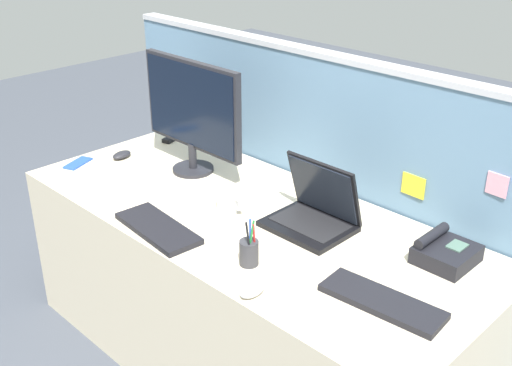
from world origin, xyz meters
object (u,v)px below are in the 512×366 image
desktop_monitor (192,110)px  pen_cup (249,252)px  tv_remote (175,136)px  desk_phone (445,252)px  laptop (315,210)px  keyboard_spare (382,301)px  coffee_mug (228,200)px  keyboard_main (158,228)px  computer_mouse_right_hand (122,155)px  computer_mouse_left_hand (252,290)px  cell_phone_blue_case (78,163)px

desktop_monitor → pen_cup: size_ratio=3.29×
tv_remote → desk_phone: bearing=-18.2°
laptop → keyboard_spare: bearing=-26.9°
coffee_mug → tv_remote: bearing=155.7°
laptop → keyboard_spare: (0.47, -0.24, -0.05)m
coffee_mug → pen_cup: bearing=-32.9°
laptop → keyboard_main: laptop is taller
keyboard_spare → coffee_mug: size_ratio=3.12×
computer_mouse_right_hand → computer_mouse_left_hand: 1.25m
keyboard_spare → computer_mouse_left_hand: bearing=-148.0°
desktop_monitor → cell_phone_blue_case: desktop_monitor is taller
keyboard_main → keyboard_spare: 0.88m
desktop_monitor → cell_phone_blue_case: size_ratio=4.11×
pen_cup → computer_mouse_left_hand: bearing=-41.4°
laptop → tv_remote: laptop is taller
keyboard_main → computer_mouse_right_hand: bearing=161.0°
desk_phone → keyboard_spare: desk_phone is taller
keyboard_main → pen_cup: size_ratio=2.15×
computer_mouse_right_hand → cell_phone_blue_case: (-0.08, -0.18, -0.01)m
laptop → keyboard_main: (-0.38, -0.44, -0.05)m
coffee_mug → computer_mouse_right_hand: bearing=179.4°
computer_mouse_right_hand → cell_phone_blue_case: 0.20m
pen_cup → coffee_mug: size_ratio=1.42×
desk_phone → cell_phone_blue_case: size_ratio=1.38×
laptop → coffee_mug: 0.35m
computer_mouse_right_hand → tv_remote: (-0.02, 0.34, -0.01)m
desk_phone → keyboard_main: size_ratio=0.51×
computer_mouse_left_hand → cell_phone_blue_case: (-1.29, 0.15, -0.01)m
keyboard_main → desktop_monitor: bearing=130.8°
keyboard_spare → computer_mouse_left_hand: 0.40m
desk_phone → pen_cup: (-0.46, -0.48, 0.01)m
tv_remote → cell_phone_blue_case: bearing=-112.0°
laptop → computer_mouse_left_hand: (0.15, -0.48, -0.05)m
desk_phone → computer_mouse_left_hand: 0.68m
keyboard_main → tv_remote: (-0.70, 0.64, -0.00)m
desktop_monitor → keyboard_spare: size_ratio=1.50×
cell_phone_blue_case → computer_mouse_right_hand: bearing=43.5°
desktop_monitor → coffee_mug: size_ratio=4.68×
tv_remote → computer_mouse_right_hand: bearing=-101.5°
tv_remote → coffee_mug: (0.77, -0.35, 0.04)m
cell_phone_blue_case → keyboard_spare: bearing=-18.7°
pen_cup → coffee_mug: (-0.33, 0.22, -0.00)m
keyboard_spare → computer_mouse_right_hand: computer_mouse_right_hand is taller
desktop_monitor → desk_phone: (1.19, 0.11, -0.25)m
desk_phone → cell_phone_blue_case: (-1.62, -0.44, -0.03)m
keyboard_spare → coffee_mug: bearing=168.6°
keyboard_spare → computer_mouse_right_hand: 1.53m
computer_mouse_left_hand → computer_mouse_right_hand: bearing=159.2°
computer_mouse_left_hand → desktop_monitor: bearing=145.1°
desk_phone → tv_remote: desk_phone is taller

